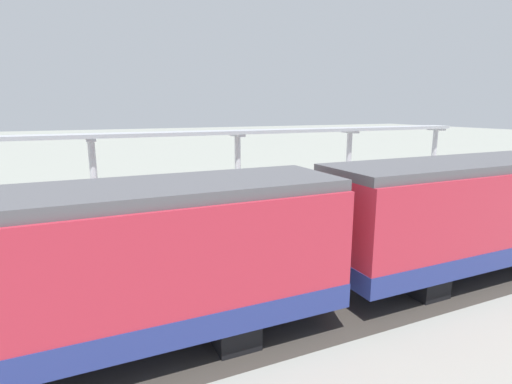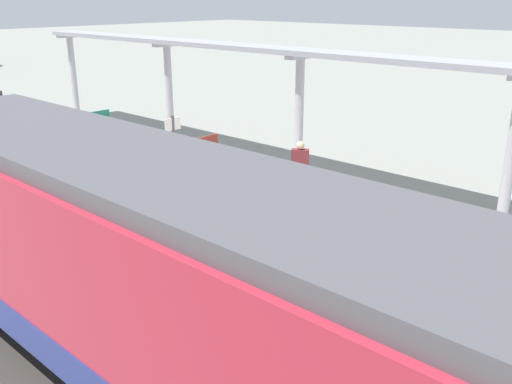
{
  "view_description": "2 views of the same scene",
  "coord_description": "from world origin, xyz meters",
  "px_view_note": "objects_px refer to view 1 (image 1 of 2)",
  "views": [
    {
      "loc": [
        -13.54,
        6.78,
        4.94
      ],
      "look_at": [
        -0.57,
        0.9,
        1.91
      ],
      "focal_mm": 27.7,
      "sensor_mm": 36.0,
      "label": 1
    },
    {
      "loc": [
        -9.96,
        -10.86,
        5.46
      ],
      "look_at": [
        -1.36,
        -2.97,
        1.38
      ],
      "focal_mm": 39.55,
      "sensor_mm": 36.0,
      "label": 2
    }
  ],
  "objects_px": {
    "trash_bin": "(431,186)",
    "canopy_pillar_second": "(348,165)",
    "canopy_pillar_nearest": "(433,159)",
    "passenger_waiting_near_edge": "(32,272)",
    "canopy_pillar_third": "(238,173)",
    "bench_mid_platform": "(177,216)",
    "canopy_pillar_fourth": "(94,183)",
    "bench_near_end": "(404,190)",
    "platform_info_sign": "(228,205)",
    "passenger_by_the_benches": "(283,195)"
  },
  "relations": [
    {
      "from": "canopy_pillar_nearest",
      "to": "platform_info_sign",
      "type": "xyz_separation_m",
      "value": [
        -3.56,
        14.62,
        -0.58
      ]
    },
    {
      "from": "bench_mid_platform",
      "to": "trash_bin",
      "type": "xyz_separation_m",
      "value": [
        0.15,
        -15.04,
        0.03
      ]
    },
    {
      "from": "trash_bin",
      "to": "passenger_waiting_near_edge",
      "type": "bearing_deg",
      "value": 106.97
    },
    {
      "from": "canopy_pillar_second",
      "to": "passenger_waiting_near_edge",
      "type": "relative_size",
      "value": 2.14
    },
    {
      "from": "bench_mid_platform",
      "to": "passenger_waiting_near_edge",
      "type": "bearing_deg",
      "value": 140.52
    },
    {
      "from": "canopy_pillar_nearest",
      "to": "canopy_pillar_third",
      "type": "distance_m",
      "value": 12.8
    },
    {
      "from": "canopy_pillar_second",
      "to": "canopy_pillar_fourth",
      "type": "xyz_separation_m",
      "value": [
        0.0,
        12.83,
        0.0
      ]
    },
    {
      "from": "canopy_pillar_third",
      "to": "bench_near_end",
      "type": "relative_size",
      "value": 2.48
    },
    {
      "from": "canopy_pillar_fourth",
      "to": "bench_mid_platform",
      "type": "distance_m",
      "value": 3.61
    },
    {
      "from": "canopy_pillar_fourth",
      "to": "trash_bin",
      "type": "relative_size",
      "value": 3.95
    },
    {
      "from": "canopy_pillar_second",
      "to": "passenger_waiting_near_edge",
      "type": "bearing_deg",
      "value": 115.64
    },
    {
      "from": "canopy_pillar_third",
      "to": "bench_mid_platform",
      "type": "bearing_deg",
      "value": 108.42
    },
    {
      "from": "canopy_pillar_nearest",
      "to": "passenger_waiting_near_edge",
      "type": "relative_size",
      "value": 2.14
    },
    {
      "from": "bench_mid_platform",
      "to": "canopy_pillar_nearest",
      "type": "bearing_deg",
      "value": -86.14
    },
    {
      "from": "trash_bin",
      "to": "canopy_pillar_second",
      "type": "bearing_deg",
      "value": 80.09
    },
    {
      "from": "bench_near_end",
      "to": "trash_bin",
      "type": "bearing_deg",
      "value": -87.25
    },
    {
      "from": "bench_mid_platform",
      "to": "canopy_pillar_fourth",
      "type": "bearing_deg",
      "value": 70.79
    },
    {
      "from": "canopy_pillar_fourth",
      "to": "passenger_waiting_near_edge",
      "type": "bearing_deg",
      "value": 165.81
    },
    {
      "from": "canopy_pillar_second",
      "to": "bench_near_end",
      "type": "relative_size",
      "value": 2.48
    },
    {
      "from": "canopy_pillar_nearest",
      "to": "passenger_waiting_near_edge",
      "type": "distance_m",
      "value": 22.09
    },
    {
      "from": "bench_near_end",
      "to": "passenger_waiting_near_edge",
      "type": "height_order",
      "value": "passenger_waiting_near_edge"
    },
    {
      "from": "passenger_waiting_near_edge",
      "to": "platform_info_sign",
      "type": "bearing_deg",
      "value": -61.39
    },
    {
      "from": "canopy_pillar_second",
      "to": "platform_info_sign",
      "type": "relative_size",
      "value": 1.71
    },
    {
      "from": "trash_bin",
      "to": "canopy_pillar_nearest",
      "type": "bearing_deg",
      "value": -47.58
    },
    {
      "from": "platform_info_sign",
      "to": "passenger_by_the_benches",
      "type": "relative_size",
      "value": 1.32
    },
    {
      "from": "bench_mid_platform",
      "to": "canopy_pillar_third",
      "type": "bearing_deg",
      "value": -71.58
    },
    {
      "from": "canopy_pillar_nearest",
      "to": "passenger_by_the_benches",
      "type": "xyz_separation_m",
      "value": [
        -1.8,
        11.31,
        -0.87
      ]
    },
    {
      "from": "canopy_pillar_nearest",
      "to": "canopy_pillar_second",
      "type": "bearing_deg",
      "value": 90.0
    },
    {
      "from": "canopy_pillar_fourth",
      "to": "trash_bin",
      "type": "height_order",
      "value": "canopy_pillar_fourth"
    },
    {
      "from": "canopy_pillar_nearest",
      "to": "canopy_pillar_third",
      "type": "xyz_separation_m",
      "value": [
        0.0,
        12.8,
        0.0
      ]
    },
    {
      "from": "canopy_pillar_nearest",
      "to": "bench_mid_platform",
      "type": "relative_size",
      "value": 2.51
    },
    {
      "from": "bench_near_end",
      "to": "canopy_pillar_nearest",
      "type": "bearing_deg",
      "value": -72.26
    },
    {
      "from": "passenger_waiting_near_edge",
      "to": "bench_near_end",
      "type": "bearing_deg",
      "value": -71.35
    },
    {
      "from": "canopy_pillar_fourth",
      "to": "bench_mid_platform",
      "type": "relative_size",
      "value": 2.51
    },
    {
      "from": "canopy_pillar_nearest",
      "to": "canopy_pillar_fourth",
      "type": "relative_size",
      "value": 1.0
    },
    {
      "from": "trash_bin",
      "to": "passenger_by_the_benches",
      "type": "xyz_separation_m",
      "value": [
        -0.87,
        10.3,
        0.57
      ]
    },
    {
      "from": "platform_info_sign",
      "to": "canopy_pillar_fourth",
      "type": "bearing_deg",
      "value": 51.9
    },
    {
      "from": "canopy_pillar_third",
      "to": "trash_bin",
      "type": "bearing_deg",
      "value": -94.51
    },
    {
      "from": "canopy_pillar_nearest",
      "to": "passenger_waiting_near_edge",
      "type": "xyz_separation_m",
      "value": [
        -7.01,
        20.94,
        -0.81
      ]
    },
    {
      "from": "canopy_pillar_third",
      "to": "platform_info_sign",
      "type": "distance_m",
      "value": 4.04
    },
    {
      "from": "canopy_pillar_fourth",
      "to": "passenger_waiting_near_edge",
      "type": "height_order",
      "value": "canopy_pillar_fourth"
    },
    {
      "from": "canopy_pillar_third",
      "to": "bench_mid_platform",
      "type": "height_order",
      "value": "canopy_pillar_third"
    },
    {
      "from": "canopy_pillar_fourth",
      "to": "bench_mid_platform",
      "type": "height_order",
      "value": "canopy_pillar_fourth"
    },
    {
      "from": "bench_near_end",
      "to": "trash_bin",
      "type": "distance_m",
      "value": 2.22
    },
    {
      "from": "trash_bin",
      "to": "canopy_pillar_third",
      "type": "bearing_deg",
      "value": 85.49
    },
    {
      "from": "canopy_pillar_second",
      "to": "passenger_waiting_near_edge",
      "type": "distance_m",
      "value": 16.22
    },
    {
      "from": "canopy_pillar_second",
      "to": "canopy_pillar_third",
      "type": "height_order",
      "value": "same"
    },
    {
      "from": "bench_near_end",
      "to": "passenger_waiting_near_edge",
      "type": "distance_m",
      "value": 18.69
    },
    {
      "from": "canopy_pillar_second",
      "to": "bench_near_end",
      "type": "height_order",
      "value": "canopy_pillar_second"
    },
    {
      "from": "canopy_pillar_second",
      "to": "bench_near_end",
      "type": "xyz_separation_m",
      "value": [
        -1.04,
        -3.1,
        -1.47
      ]
    }
  ]
}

